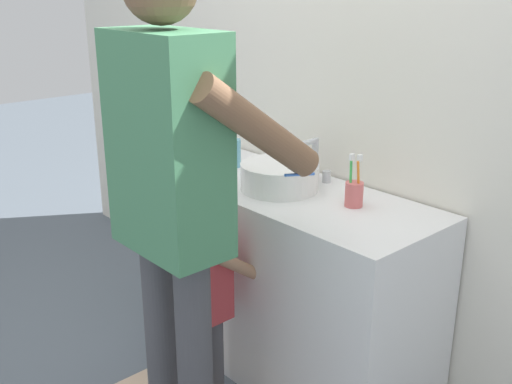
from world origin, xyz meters
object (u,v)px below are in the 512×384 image
(adult_parent, at_px, (174,177))
(toothbrush_cup, at_px, (354,193))
(soap_bottle, at_px, (234,152))
(child_toddler, at_px, (208,284))

(adult_parent, bearing_deg, toothbrush_cup, 74.66)
(soap_bottle, height_order, adult_parent, adult_parent)
(child_toddler, bearing_deg, adult_parent, -58.12)
(soap_bottle, bearing_deg, adult_parent, -52.90)
(toothbrush_cup, distance_m, adult_parent, 0.73)
(child_toddler, xyz_separation_m, adult_parent, (0.15, -0.23, 0.53))
(soap_bottle, bearing_deg, child_toddler, -50.43)
(child_toddler, relative_size, adult_parent, 0.50)
(child_toddler, bearing_deg, toothbrush_cup, 53.66)
(toothbrush_cup, relative_size, child_toddler, 0.24)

